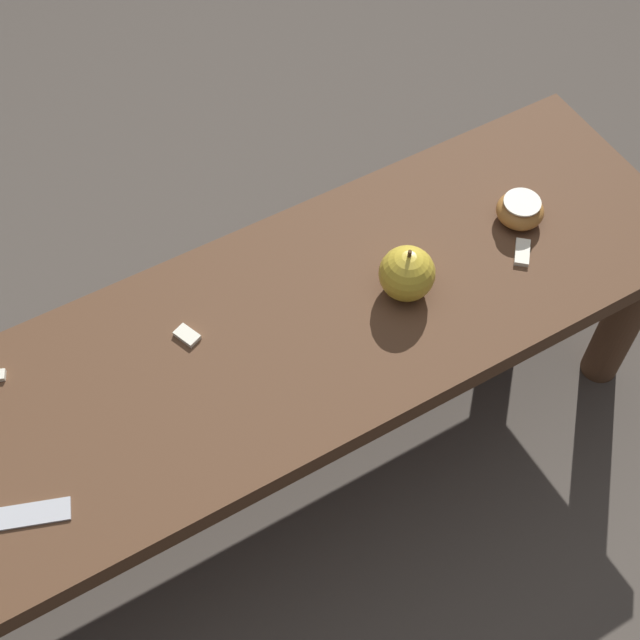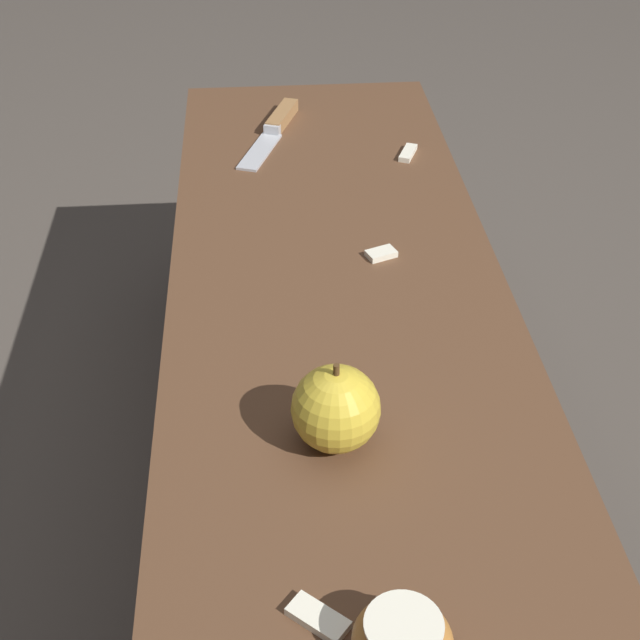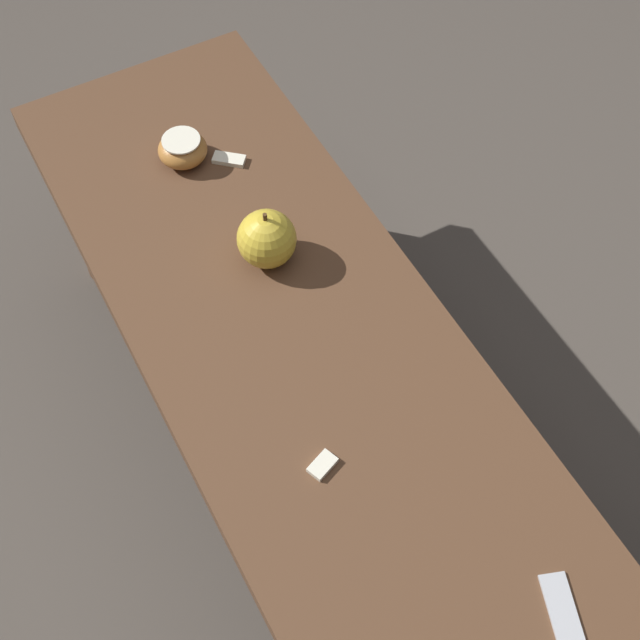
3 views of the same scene
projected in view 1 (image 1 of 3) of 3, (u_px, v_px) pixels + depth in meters
name	position (u px, v px, depth m)	size (l,w,h in m)	color
ground_plane	(285.00, 452.00, 1.67)	(8.00, 8.00, 0.00)	#4C443D
wooden_bench	(278.00, 358.00, 1.39)	(1.38, 0.41, 0.41)	brown
apple_whole	(407.00, 274.00, 1.34)	(0.09, 0.09, 0.10)	gold
apple_cut	(520.00, 211.00, 1.43)	(0.08, 0.08, 0.04)	#B27233
apple_slice_near_knife	(522.00, 252.00, 1.41)	(0.05, 0.05, 0.01)	white
apple_slice_center	(187.00, 335.00, 1.32)	(0.03, 0.04, 0.01)	white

